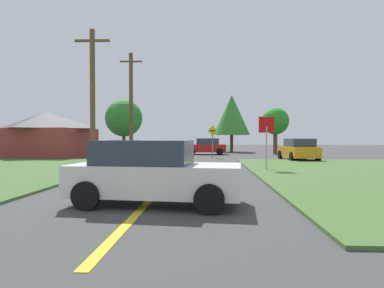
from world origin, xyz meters
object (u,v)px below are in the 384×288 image
Objects in this scene: stop_sign at (266,132)px; utility_pole_mid at (131,105)px; pine_tree_center at (124,118)px; car_on_crossroad at (298,149)px; utility_pole_near at (93,97)px; car_behind_on_main_road at (153,173)px; oak_tree_left at (232,115)px; car_approaching_junction at (206,146)px; barn at (45,135)px; oak_tree_right at (275,121)px; direction_sign at (212,138)px.

utility_pole_mid is at bearing -53.33° from stop_sign.
pine_tree_center is at bearing 108.97° from utility_pole_mid.
car_on_crossroad is 15.46m from utility_pole_near.
car_behind_on_main_road is 31.51m from oak_tree_left.
utility_pole_near is (-5.75, -16.32, 2.99)m from car_approaching_junction.
stop_sign is at bearing -55.45° from pine_tree_center.
car_approaching_junction is 0.71× the size of pine_tree_center.
stop_sign is 0.60× the size of car_on_crossroad.
oak_tree_left is (4.05, 31.04, 3.58)m from car_behind_on_main_road.
utility_pole_near is at bearing -80.45° from pine_tree_center.
oak_tree_left is at bearing 23.45° from pine_tree_center.
utility_pole_mid is (-0.37, 9.96, 0.62)m from utility_pole_near.
stop_sign is 0.32× the size of utility_pole_mid.
utility_pole_mid is 15.39m from oak_tree_left.
oak_tree_left reaches higher than barn.
car_on_crossroad is 0.68× the size of oak_tree_left.
stop_sign reaches higher than car_approaching_junction.
utility_pole_mid reaches higher than car_behind_on_main_road.
car_approaching_junction is at bearing -115.65° from oak_tree_left.
oak_tree_right is (12.87, 17.78, -0.42)m from utility_pole_near.
car_approaching_junction is 10.64m from car_on_crossroad.
car_behind_on_main_road is at bearing -107.33° from oak_tree_right.
direction_sign is 9.62m from oak_tree_right.
utility_pole_mid is 1.79× the size of oak_tree_right.
utility_pole_mid is at bearing 79.43° from car_on_crossroad.
direction_sign is 12.00m from oak_tree_left.
car_approaching_junction is at bearing -7.00° from pine_tree_center.
utility_pole_mid is (-6.12, -6.35, 3.61)m from car_approaching_junction.
utility_pole_near is at bearing -111.16° from oak_tree_left.
pine_tree_center is at bearing -156.55° from oak_tree_left.
utility_pole_near is 21.95m from oak_tree_right.
direction_sign is at bearing 1.24° from barn.
utility_pole_mid reaches higher than barn.
car_behind_on_main_road is at bearing -74.94° from utility_pole_mid.
oak_tree_left is at bearing 132.18° from oak_tree_right.
utility_pole_mid is at bearing 92.15° from utility_pole_near.
stop_sign is 9.14m from utility_pole_near.
utility_pole_mid is 15.42m from oak_tree_right.
car_behind_on_main_road is at bearing -61.79° from utility_pole_near.
utility_pole_mid reaches higher than car_approaching_junction.
stop_sign reaches higher than direction_sign.
barn is (-12.58, 19.28, 1.12)m from car_behind_on_main_road.
car_on_crossroad is 7.00m from direction_sign.
pine_tree_center is at bearing 111.79° from car_behind_on_main_road.
car_on_crossroad is at bearing 33.03° from utility_pole_near.
utility_pole_mid is 1.52× the size of pine_tree_center.
stop_sign is at bearing 152.04° from car_on_crossroad.
utility_pole_near is at bearing -53.24° from barn.
car_behind_on_main_road is 1.61× the size of direction_sign.
car_on_crossroad is at bearing -90.95° from oak_tree_right.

